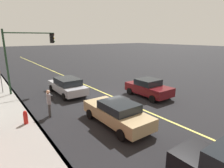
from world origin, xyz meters
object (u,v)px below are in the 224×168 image
street_sign_post (1,77)px  fire_hydrant (26,118)px  car_maroon (148,88)px  car_silver (67,86)px  traffic_light_mast (26,50)px  car_tan (117,113)px  pedestrian_with_backpack (49,101)px

street_sign_post → fire_hydrant: (-7.81, -0.31, -1.10)m
fire_hydrant → car_maroon: bearing=-91.7°
car_silver → traffic_light_mast: traffic_light_mast is taller
car_maroon → car_tan: size_ratio=0.85×
pedestrian_with_backpack → street_sign_post: (7.31, 1.85, 0.52)m
pedestrian_with_backpack → traffic_light_mast: 6.94m
car_maroon → traffic_light_mast: traffic_light_mast is taller
traffic_light_mast → fire_hydrant: bearing=164.9°
pedestrian_with_backpack → car_tan: bearing=-140.9°
fire_hydrant → street_sign_post: bearing=2.2°
fire_hydrant → pedestrian_with_backpack: bearing=-72.0°
car_silver → car_tan: size_ratio=1.00×
car_silver → fire_hydrant: car_silver is taller
traffic_light_mast → street_sign_post: traffic_light_mast is taller
car_maroon → traffic_light_mast: size_ratio=0.72×
car_maroon → car_tan: bearing=115.9°
car_maroon → car_tan: (-2.63, 5.42, -0.02)m
car_maroon → car_tan: 6.02m
car_tan → car_silver: bearing=-0.6°
car_silver → street_sign_post: size_ratio=1.78×
car_silver → street_sign_post: 5.85m
car_maroon → traffic_light_mast: 11.08m
street_sign_post → fire_hydrant: size_ratio=2.82×
car_maroon → traffic_light_mast: (7.12, 7.90, 3.11)m
car_maroon → street_sign_post: street_sign_post is taller
traffic_light_mast → car_tan: bearing=-165.7°
pedestrian_with_backpack → fire_hydrant: 1.73m
car_maroon → car_silver: car_maroon is taller
car_maroon → car_tan: car_maroon is taller
car_tan → pedestrian_with_backpack: bearing=39.1°
car_silver → car_tan: 7.35m
traffic_light_mast → pedestrian_with_backpack: bearing=177.3°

